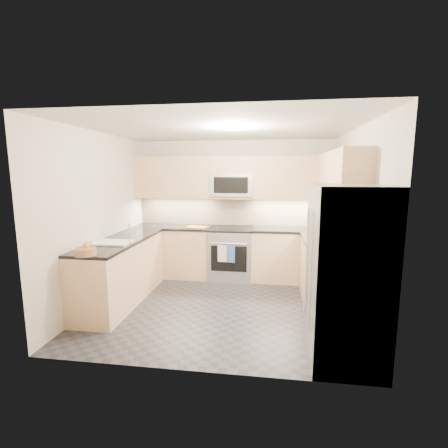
{
  "coord_description": "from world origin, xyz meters",
  "views": [
    {
      "loc": [
        0.67,
        -4.43,
        1.92
      ],
      "look_at": [
        0.0,
        0.35,
        1.15
      ],
      "focal_mm": 26.0,
      "sensor_mm": 36.0,
      "label": 1
    }
  ],
  "objects_px": {
    "gas_range": "(231,254)",
    "cutting_board": "(197,227)",
    "refrigerator": "(346,275)",
    "fruit_basket": "(86,252)",
    "microwave": "(232,185)",
    "utensil_bowl": "(317,225)"
  },
  "relations": [
    {
      "from": "utensil_bowl",
      "to": "cutting_board",
      "type": "bearing_deg",
      "value": -179.58
    },
    {
      "from": "gas_range",
      "to": "refrigerator",
      "type": "distance_m",
      "value": 2.86
    },
    {
      "from": "gas_range",
      "to": "cutting_board",
      "type": "bearing_deg",
      "value": -174.61
    },
    {
      "from": "utensil_bowl",
      "to": "cutting_board",
      "type": "relative_size",
      "value": 0.9
    },
    {
      "from": "refrigerator",
      "to": "fruit_basket",
      "type": "bearing_deg",
      "value": 175.84
    },
    {
      "from": "utensil_bowl",
      "to": "fruit_basket",
      "type": "distance_m",
      "value": 3.68
    },
    {
      "from": "utensil_bowl",
      "to": "cutting_board",
      "type": "height_order",
      "value": "utensil_bowl"
    },
    {
      "from": "gas_range",
      "to": "cutting_board",
      "type": "relative_size",
      "value": 2.57
    },
    {
      "from": "microwave",
      "to": "utensil_bowl",
      "type": "bearing_deg",
      "value": -6.44
    },
    {
      "from": "cutting_board",
      "to": "fruit_basket",
      "type": "xyz_separation_m",
      "value": [
        -0.87,
        -2.15,
        0.04
      ]
    },
    {
      "from": "gas_range",
      "to": "fruit_basket",
      "type": "bearing_deg",
      "value": -123.89
    },
    {
      "from": "microwave",
      "to": "refrigerator",
      "type": "bearing_deg",
      "value": -60.38
    },
    {
      "from": "gas_range",
      "to": "utensil_bowl",
      "type": "height_order",
      "value": "utensil_bowl"
    },
    {
      "from": "cutting_board",
      "to": "gas_range",
      "type": "bearing_deg",
      "value": 5.39
    },
    {
      "from": "gas_range",
      "to": "utensil_bowl",
      "type": "distance_m",
      "value": 1.6
    },
    {
      "from": "fruit_basket",
      "to": "refrigerator",
      "type": "bearing_deg",
      "value": -4.16
    },
    {
      "from": "microwave",
      "to": "refrigerator",
      "type": "relative_size",
      "value": 0.42
    },
    {
      "from": "refrigerator",
      "to": "fruit_basket",
      "type": "xyz_separation_m",
      "value": [
        -2.94,
        0.21,
        0.08
      ]
    },
    {
      "from": "cutting_board",
      "to": "fruit_basket",
      "type": "relative_size",
      "value": 1.45
    },
    {
      "from": "refrigerator",
      "to": "cutting_board",
      "type": "height_order",
      "value": "refrigerator"
    },
    {
      "from": "gas_range",
      "to": "microwave",
      "type": "distance_m",
      "value": 1.25
    },
    {
      "from": "utensil_bowl",
      "to": "microwave",
      "type": "bearing_deg",
      "value": 173.56
    }
  ]
}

